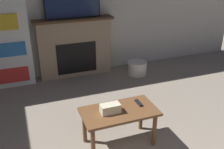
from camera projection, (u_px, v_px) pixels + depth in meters
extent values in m
cube|color=beige|center=(78.00, 0.00, 4.60)|extent=(6.81, 0.06, 2.70)
cube|color=tan|center=(75.00, 48.00, 4.78)|extent=(1.31, 0.22, 1.03)
cube|color=black|center=(77.00, 58.00, 4.74)|extent=(0.72, 0.01, 0.57)
cube|color=#4C331E|center=(73.00, 19.00, 4.54)|extent=(1.41, 0.28, 0.04)
cube|color=black|center=(72.00, 2.00, 4.42)|extent=(0.96, 0.03, 0.56)
cube|color=#19284C|center=(73.00, 2.00, 4.41)|extent=(0.93, 0.01, 0.53)
cube|color=brown|center=(119.00, 112.00, 2.97)|extent=(0.86, 0.47, 0.03)
cylinder|color=brown|center=(93.00, 145.00, 2.79)|extent=(0.05, 0.05, 0.43)
cylinder|color=brown|center=(154.00, 130.00, 3.03)|extent=(0.05, 0.05, 0.43)
cylinder|color=brown|center=(84.00, 127.00, 3.09)|extent=(0.05, 0.05, 0.43)
cylinder|color=brown|center=(141.00, 114.00, 3.33)|extent=(0.05, 0.05, 0.43)
cube|color=beige|center=(110.00, 108.00, 2.91)|extent=(0.22, 0.12, 0.10)
cube|color=black|center=(139.00, 103.00, 3.09)|extent=(0.04, 0.15, 0.02)
cube|color=white|center=(7.00, 34.00, 4.25)|extent=(0.69, 0.26, 1.79)
cube|color=red|center=(14.00, 75.00, 4.40)|extent=(0.50, 0.03, 0.25)
cube|color=#2D70B7|center=(9.00, 50.00, 4.22)|extent=(0.51, 0.03, 0.22)
cube|color=gold|center=(5.00, 22.00, 4.03)|extent=(0.39, 0.03, 0.25)
cylinder|color=silver|center=(137.00, 68.00, 4.94)|extent=(0.36, 0.36, 0.25)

